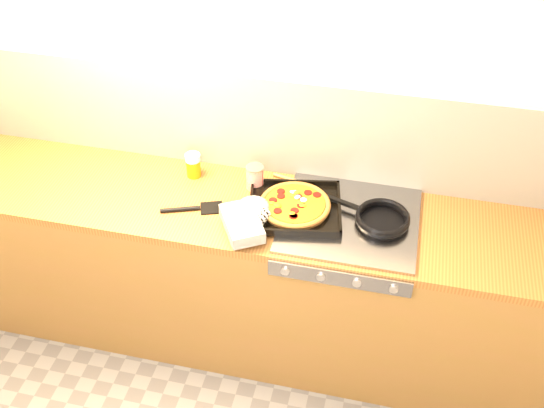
% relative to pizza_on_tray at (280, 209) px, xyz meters
% --- Properties ---
extents(room_shell, '(3.20, 3.20, 3.20)m').
position_rel_pizza_on_tray_xyz_m(room_shell, '(-0.14, 0.33, 0.21)').
color(room_shell, white).
rests_on(room_shell, ground).
extents(counter_run, '(3.20, 0.62, 0.90)m').
position_rel_pizza_on_tray_xyz_m(counter_run, '(-0.14, 0.04, -0.49)').
color(counter_run, brown).
rests_on(counter_run, ground).
extents(stovetop, '(0.60, 0.56, 0.02)m').
position_rel_pizza_on_tray_xyz_m(stovetop, '(0.31, 0.04, -0.04)').
color(stovetop, gray).
rests_on(stovetop, counter_run).
extents(pizza_on_tray, '(0.55, 0.54, 0.07)m').
position_rel_pizza_on_tray_xyz_m(pizza_on_tray, '(0.00, 0.00, 0.00)').
color(pizza_on_tray, black).
rests_on(pizza_on_tray, stovetop).
extents(frying_pan, '(0.42, 0.30, 0.04)m').
position_rel_pizza_on_tray_xyz_m(frying_pan, '(0.44, 0.05, -0.01)').
color(frying_pan, black).
rests_on(frying_pan, stovetop).
extents(tomato_can, '(0.11, 0.11, 0.12)m').
position_rel_pizza_on_tray_xyz_m(tomato_can, '(-0.16, 0.18, 0.02)').
color(tomato_can, '#9F100C').
rests_on(tomato_can, counter_run).
extents(juice_glass, '(0.08, 0.08, 0.12)m').
position_rel_pizza_on_tray_xyz_m(juice_glass, '(-0.47, 0.21, 0.02)').
color(juice_glass, '#CB790B').
rests_on(juice_glass, counter_run).
extents(wooden_spoon, '(0.30, 0.10, 0.02)m').
position_rel_pizza_on_tray_xyz_m(wooden_spoon, '(0.08, 0.25, -0.03)').
color(wooden_spoon, '#9D7E42').
rests_on(wooden_spoon, counter_run).
extents(black_spatula, '(0.28, 0.15, 0.02)m').
position_rel_pizza_on_tray_xyz_m(black_spatula, '(-0.39, -0.04, -0.04)').
color(black_spatula, black).
rests_on(black_spatula, counter_run).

